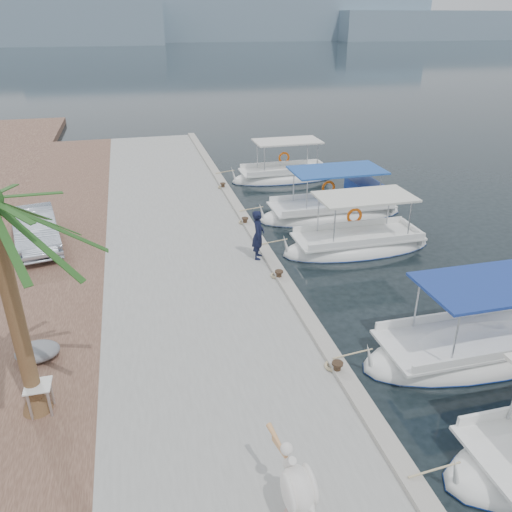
% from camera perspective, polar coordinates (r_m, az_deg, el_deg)
% --- Properties ---
extents(ground, '(400.00, 400.00, 0.00)m').
position_cam_1_polar(ground, '(15.75, 5.38, -6.67)').
color(ground, black).
rests_on(ground, ground).
extents(concrete_quay, '(6.00, 40.00, 0.50)m').
position_cam_1_polar(concrete_quay, '(19.36, -7.91, 0.51)').
color(concrete_quay, gray).
rests_on(concrete_quay, ground).
extents(quay_curb, '(0.44, 40.00, 0.12)m').
position_cam_1_polar(quay_curb, '(19.67, 0.10, 2.17)').
color(quay_curb, '#A09A8E').
rests_on(quay_curb, concrete_quay).
extents(cobblestone_strip, '(4.00, 40.00, 0.50)m').
position_cam_1_polar(cobblestone_strip, '(19.58, -22.57, -1.03)').
color(cobblestone_strip, brown).
rests_on(cobblestone_strip, ground).
extents(distant_hills, '(330.00, 60.00, 18.00)m').
position_cam_1_polar(distant_hills, '(216.72, -5.56, 25.26)').
color(distant_hills, '#748DA1').
rests_on(distant_hills, ground).
extents(fishing_caique_b, '(6.79, 2.41, 2.83)m').
position_cam_1_polar(fishing_caique_b, '(15.20, 23.98, -9.83)').
color(fishing_caique_b, white).
rests_on(fishing_caique_b, ground).
extents(fishing_caique_c, '(6.18, 2.26, 2.83)m').
position_cam_1_polar(fishing_caique_c, '(20.33, 11.43, 1.11)').
color(fishing_caique_c, white).
rests_on(fishing_caique_c, ground).
extents(fishing_caique_d, '(6.93, 2.52, 2.83)m').
position_cam_1_polar(fishing_caique_d, '(23.61, 8.79, 5.00)').
color(fishing_caique_d, white).
rests_on(fishing_caique_d, ground).
extents(fishing_caique_e, '(6.10, 2.18, 2.83)m').
position_cam_1_polar(fishing_caique_e, '(28.90, 3.21, 8.95)').
color(fishing_caique_e, white).
rests_on(fishing_caique_e, ground).
extents(mooring_bollards, '(0.28, 20.28, 0.33)m').
position_cam_1_polar(mooring_bollards, '(16.54, 2.64, -2.12)').
color(mooring_bollards, black).
rests_on(mooring_bollards, concrete_quay).
extents(pelican, '(0.72, 1.60, 1.23)m').
position_cam_1_polar(pelican, '(9.43, 4.73, -24.68)').
color(pelican, tan).
rests_on(pelican, concrete_quay).
extents(fisherman, '(0.64, 0.77, 1.81)m').
position_cam_1_polar(fisherman, '(17.74, 0.25, 2.45)').
color(fisherman, black).
rests_on(fisherman, concrete_quay).
extents(parked_car, '(2.33, 4.47, 1.40)m').
position_cam_1_polar(parked_car, '(20.53, -23.91, 2.86)').
color(parked_car, '#AAB4C3').
rests_on(parked_car, cobblestone_strip).
extents(tarp_bundle, '(1.10, 0.90, 0.40)m').
position_cam_1_polar(tarp_bundle, '(14.06, -23.71, -9.96)').
color(tarp_bundle, slate).
rests_on(tarp_bundle, cobblestone_strip).
extents(folding_table, '(0.55, 0.55, 0.73)m').
position_cam_1_polar(folding_table, '(12.16, -23.52, -14.13)').
color(folding_table, silver).
rests_on(folding_table, cobblestone_strip).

